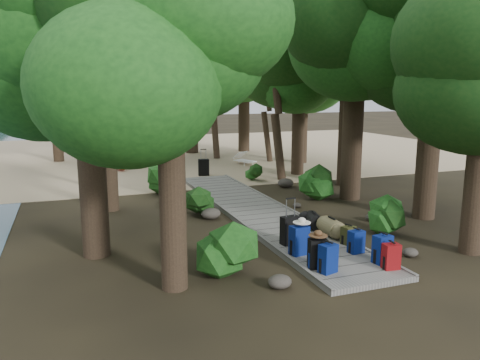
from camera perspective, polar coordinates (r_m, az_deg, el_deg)
name	(u,v)px	position (r m, az deg, el deg)	size (l,w,h in m)	color
ground	(271,222)	(13.65, 3.75, -5.09)	(120.00, 120.00, 0.00)	#312918
sand_beach	(163,153)	(28.73, -9.34, 3.24)	(40.00, 22.00, 0.02)	tan
boardwalk	(258,211)	(14.52, 2.15, -3.85)	(2.00, 12.00, 0.12)	gray
backpack_left_a	(328,257)	(9.71, 10.70, -9.19)	(0.35, 0.25, 0.66)	navy
backpack_left_b	(318,252)	(9.91, 9.45, -8.63)	(0.37, 0.26, 0.69)	black
backpack_left_c	(299,239)	(10.62, 7.23, -7.10)	(0.39, 0.28, 0.73)	navy
backpack_right_a	(391,255)	(10.22, 17.95, -8.70)	(0.33, 0.24, 0.59)	maroon
backpack_right_b	(382,248)	(10.49, 16.97, -7.90)	(0.37, 0.26, 0.67)	navy
backpack_right_c	(356,240)	(10.99, 13.98, -7.17)	(0.33, 0.24, 0.57)	navy
backpack_right_d	(348,234)	(11.56, 13.06, -6.45)	(0.31, 0.23, 0.48)	#383715
duffel_right_khaki	(331,227)	(12.12, 11.07, -5.67)	(0.44, 0.66, 0.44)	brown
duffel_right_black	(314,221)	(12.69, 8.98, -4.92)	(0.41, 0.65, 0.41)	black
suitcase_on_boardwalk	(290,230)	(11.30, 6.12, -6.11)	(0.44, 0.24, 0.68)	black
lone_suitcase_on_sand	(204,167)	(20.84, -4.46, 1.55)	(0.47, 0.27, 0.73)	black
hat_brown	(318,233)	(9.80, 9.51, -6.37)	(0.39, 0.39, 0.12)	#51351E
hat_white	(302,220)	(10.52, 7.56, -4.83)	(0.40, 0.40, 0.13)	silver
kayak	(118,167)	(23.03, -14.61, 1.58)	(0.66, 3.03, 0.30)	red
sun_lounger	(245,159)	(23.97, 0.62, 2.62)	(0.58, 1.81, 0.58)	silver
tree_right_b	(435,62)	(14.63, 22.67, 13.17)	(5.09, 5.09, 9.08)	black
tree_right_c	(356,51)	(16.57, 13.98, 15.03)	(5.82, 5.82, 10.08)	black
tree_right_d	(351,54)	(19.05, 13.38, 14.72)	(5.59, 5.59, 10.25)	black
tree_right_e	(299,84)	(21.05, 7.24, 11.54)	(4.48, 4.48, 8.06)	black
tree_right_f	(303,74)	(24.56, 7.64, 12.72)	(5.13, 5.13, 9.16)	black
tree_left_a	(170,99)	(8.56, -8.56, 9.73)	(4.31, 4.31, 7.19)	black
tree_left_b	(85,60)	(10.83, -18.33, 13.77)	(4.88, 4.88, 8.79)	black
tree_left_c	(105,93)	(15.01, -16.15, 10.18)	(4.23, 4.23, 7.35)	black
tree_back_a	(140,74)	(27.46, -12.10, 12.58)	(5.41, 5.41, 9.36)	black
tree_back_b	(190,62)	(28.57, -6.07, 14.06)	(6.02, 6.02, 10.74)	black
tree_back_c	(244,70)	(29.19, 0.50, 13.32)	(5.55, 5.55, 9.99)	black
tree_back_d	(54,89)	(26.60, -21.75, 10.29)	(4.60, 4.60, 7.66)	black
palm_right_a	(283,80)	(19.98, 5.32, 12.04)	(4.90, 4.90, 8.35)	#1C4513
palm_right_b	(268,86)	(25.08, 3.49, 11.42)	(4.14, 4.14, 8.00)	#1C4513
palm_right_c	(219,89)	(26.19, -2.52, 11.03)	(4.81, 4.81, 7.65)	#1C4513
palm_left_a	(81,103)	(18.90, -18.77, 8.85)	(4.11, 4.11, 6.54)	#1C4513
rock_left_a	(280,282)	(9.23, 4.88, -12.24)	(0.47, 0.42, 0.26)	#4C473F
rock_left_b	(212,249)	(11.05, -3.49, -8.40)	(0.37, 0.34, 0.21)	#4C473F
rock_left_c	(211,214)	(13.90, -3.56, -4.11)	(0.58, 0.53, 0.32)	#4C473F
rock_left_d	(165,201)	(15.94, -9.18, -2.57)	(0.29, 0.26, 0.16)	#4C473F
rock_right_a	(410,252)	(11.50, 20.06, -8.30)	(0.36, 0.33, 0.20)	#4C473F
rock_right_b	(372,217)	(14.18, 15.83, -4.39)	(0.43, 0.38, 0.23)	#4C473F
rock_right_c	(297,205)	(15.35, 6.95, -3.06)	(0.28, 0.25, 0.15)	#4C473F
rock_right_d	(286,183)	(18.47, 5.59, -0.34)	(0.64, 0.57, 0.35)	#4C473F
shrub_left_a	(230,252)	(9.55, -1.21, -8.71)	(1.22, 1.22, 1.09)	#154514
shrub_left_b	(202,202)	(14.24, -4.62, -2.74)	(0.90, 0.90, 0.81)	#154514
shrub_left_c	(157,178)	(17.28, -10.11, 0.27)	(1.38, 1.38, 1.24)	#154514
shrub_right_a	(389,216)	(12.91, 17.72, -4.25)	(1.10, 1.10, 0.99)	#154514
shrub_right_b	(315,183)	(16.36, 9.11, -0.39)	(1.32, 1.32, 1.18)	#154514
shrub_right_c	(255,173)	(19.63, 1.83, 0.85)	(0.75, 0.75, 0.67)	#154514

